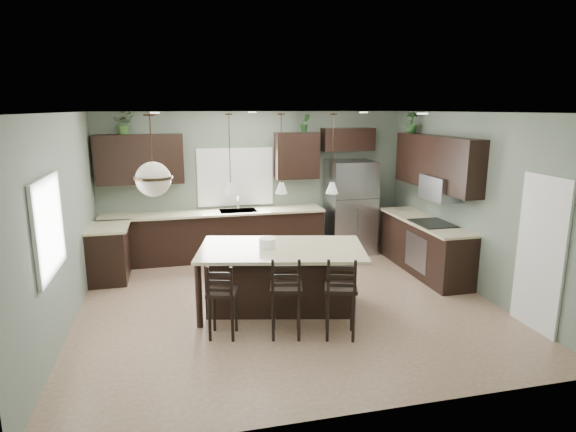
# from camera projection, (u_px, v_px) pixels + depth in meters

# --- Properties ---
(ground) EXTENTS (6.00, 6.00, 0.00)m
(ground) POSITION_uv_depth(u_px,v_px,m) (288.00, 303.00, 7.20)
(ground) COLOR #9E8466
(ground) RESTS_ON ground
(pantry_door) EXTENTS (0.04, 0.82, 2.04)m
(pantry_door) POSITION_uv_depth(u_px,v_px,m) (540.00, 254.00, 6.18)
(pantry_door) COLOR white
(pantry_door) RESTS_ON ground
(window_back) EXTENTS (1.35, 0.02, 1.00)m
(window_back) POSITION_uv_depth(u_px,v_px,m) (235.00, 177.00, 9.37)
(window_back) COLOR white
(window_back) RESTS_ON room_shell
(window_left) EXTENTS (0.02, 1.10, 1.00)m
(window_left) POSITION_uv_depth(u_px,v_px,m) (47.00, 227.00, 5.43)
(window_left) COLOR white
(window_left) RESTS_ON room_shell
(left_return_cabs) EXTENTS (0.60, 0.90, 0.90)m
(left_return_cabs) POSITION_uv_depth(u_px,v_px,m) (109.00, 254.00, 8.11)
(left_return_cabs) COLOR black
(left_return_cabs) RESTS_ON ground
(left_return_countertop) EXTENTS (0.66, 0.96, 0.04)m
(left_return_countertop) POSITION_uv_depth(u_px,v_px,m) (108.00, 227.00, 8.01)
(left_return_countertop) COLOR beige
(left_return_countertop) RESTS_ON left_return_cabs
(back_lower_cabs) EXTENTS (4.20, 0.60, 0.90)m
(back_lower_cabs) POSITION_uv_depth(u_px,v_px,m) (215.00, 236.00, 9.24)
(back_lower_cabs) COLOR black
(back_lower_cabs) RESTS_ON ground
(back_countertop) EXTENTS (4.20, 0.66, 0.04)m
(back_countertop) POSITION_uv_depth(u_px,v_px,m) (215.00, 213.00, 9.11)
(back_countertop) COLOR beige
(back_countertop) RESTS_ON back_lower_cabs
(sink_inset) EXTENTS (0.70, 0.45, 0.01)m
(sink_inset) POSITION_uv_depth(u_px,v_px,m) (238.00, 211.00, 9.21)
(sink_inset) COLOR gray
(sink_inset) RESTS_ON back_countertop
(faucet) EXTENTS (0.02, 0.02, 0.28)m
(faucet) POSITION_uv_depth(u_px,v_px,m) (238.00, 204.00, 9.15)
(faucet) COLOR silver
(faucet) RESTS_ON back_countertop
(back_upper_left) EXTENTS (1.55, 0.34, 0.90)m
(back_upper_left) POSITION_uv_depth(u_px,v_px,m) (140.00, 159.00, 8.74)
(back_upper_left) COLOR black
(back_upper_left) RESTS_ON room_shell
(back_upper_right) EXTENTS (0.85, 0.34, 0.90)m
(back_upper_right) POSITION_uv_depth(u_px,v_px,m) (297.00, 156.00, 9.41)
(back_upper_right) COLOR black
(back_upper_right) RESTS_ON room_shell
(fridge_header) EXTENTS (1.05, 0.34, 0.45)m
(fridge_header) POSITION_uv_depth(u_px,v_px,m) (348.00, 139.00, 9.58)
(fridge_header) COLOR black
(fridge_header) RESTS_ON room_shell
(right_lower_cabs) EXTENTS (0.60, 2.35, 0.90)m
(right_lower_cabs) POSITION_uv_depth(u_px,v_px,m) (424.00, 247.00, 8.55)
(right_lower_cabs) COLOR black
(right_lower_cabs) RESTS_ON ground
(right_countertop) EXTENTS (0.66, 2.35, 0.04)m
(right_countertop) POSITION_uv_depth(u_px,v_px,m) (424.00, 221.00, 8.44)
(right_countertop) COLOR beige
(right_countertop) RESTS_ON right_lower_cabs
(cooktop) EXTENTS (0.58, 0.75, 0.02)m
(cooktop) POSITION_uv_depth(u_px,v_px,m) (433.00, 223.00, 8.17)
(cooktop) COLOR black
(cooktop) RESTS_ON right_countertop
(wall_oven_front) EXTENTS (0.01, 0.72, 0.60)m
(wall_oven_front) POSITION_uv_depth(u_px,v_px,m) (416.00, 252.00, 8.22)
(wall_oven_front) COLOR gray
(wall_oven_front) RESTS_ON right_lower_cabs
(right_upper_cabs) EXTENTS (0.34, 2.35, 0.90)m
(right_upper_cabs) POSITION_uv_depth(u_px,v_px,m) (436.00, 162.00, 8.25)
(right_upper_cabs) COLOR black
(right_upper_cabs) RESTS_ON room_shell
(microwave) EXTENTS (0.40, 0.75, 0.40)m
(microwave) POSITION_uv_depth(u_px,v_px,m) (440.00, 188.00, 8.06)
(microwave) COLOR gray
(microwave) RESTS_ON right_upper_cabs
(refrigerator) EXTENTS (0.90, 0.74, 1.85)m
(refrigerator) POSITION_uv_depth(u_px,v_px,m) (351.00, 207.00, 9.62)
(refrigerator) COLOR #97969F
(refrigerator) RESTS_ON ground
(kitchen_island) EXTENTS (2.56, 1.80, 0.92)m
(kitchen_island) POSITION_uv_depth(u_px,v_px,m) (282.00, 279.00, 6.91)
(kitchen_island) COLOR black
(kitchen_island) RESTS_ON ground
(serving_dish) EXTENTS (0.24, 0.24, 0.14)m
(serving_dish) POSITION_uv_depth(u_px,v_px,m) (267.00, 243.00, 6.79)
(serving_dish) COLOR white
(serving_dish) RESTS_ON kitchen_island
(bar_stool_left) EXTENTS (0.45, 0.45, 0.99)m
(bar_stool_left) POSITION_uv_depth(u_px,v_px,m) (223.00, 300.00, 6.06)
(bar_stool_left) COLOR black
(bar_stool_left) RESTS_ON ground
(bar_stool_center) EXTENTS (0.48, 0.48, 1.08)m
(bar_stool_center) POSITION_uv_depth(u_px,v_px,m) (286.00, 296.00, 6.07)
(bar_stool_center) COLOR black
(bar_stool_center) RESTS_ON ground
(bar_stool_right) EXTENTS (0.50, 0.50, 1.08)m
(bar_stool_right) POSITION_uv_depth(u_px,v_px,m) (340.00, 296.00, 6.05)
(bar_stool_right) COLOR black
(bar_stool_right) RESTS_ON ground
(pendant_left) EXTENTS (0.17, 0.17, 1.10)m
(pendant_left) POSITION_uv_depth(u_px,v_px,m) (230.00, 154.00, 6.51)
(pendant_left) COLOR silver
(pendant_left) RESTS_ON room_shell
(pendant_center) EXTENTS (0.17, 0.17, 1.10)m
(pendant_center) POSITION_uv_depth(u_px,v_px,m) (281.00, 154.00, 6.52)
(pendant_center) COLOR white
(pendant_center) RESTS_ON room_shell
(pendant_right) EXTENTS (0.17, 0.17, 1.10)m
(pendant_right) POSITION_uv_depth(u_px,v_px,m) (333.00, 154.00, 6.53)
(pendant_right) COLOR white
(pendant_right) RESTS_ON room_shell
(chandelier) EXTENTS (0.45, 0.45, 0.95)m
(chandelier) POSITION_uv_depth(u_px,v_px,m) (152.00, 156.00, 5.52)
(chandelier) COLOR #EFE1C3
(chandelier) RESTS_ON room_shell
(plant_back_left) EXTENTS (0.38, 0.33, 0.40)m
(plant_back_left) POSITION_uv_depth(u_px,v_px,m) (124.00, 123.00, 8.51)
(plant_back_left) COLOR #345726
(plant_back_left) RESTS_ON back_upper_left
(plant_back_right) EXTENTS (0.20, 0.16, 0.36)m
(plant_back_right) POSITION_uv_depth(u_px,v_px,m) (305.00, 123.00, 9.27)
(plant_back_right) COLOR #244C21
(plant_back_right) RESTS_ON back_upper_right
(plant_right_wall) EXTENTS (0.28, 0.28, 0.39)m
(plant_right_wall) POSITION_uv_depth(u_px,v_px,m) (412.00, 123.00, 8.96)
(plant_right_wall) COLOR #254F22
(plant_right_wall) RESTS_ON right_upper_cabs
(room_shell) EXTENTS (6.00, 6.00, 6.00)m
(room_shell) POSITION_uv_depth(u_px,v_px,m) (288.00, 192.00, 6.83)
(room_shell) COLOR slate
(room_shell) RESTS_ON ground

